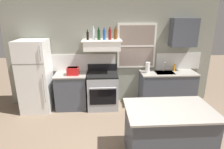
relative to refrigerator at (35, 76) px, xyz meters
name	(u,v)px	position (x,y,z in m)	size (l,w,h in m)	color
back_wall	(113,53)	(1.93, 0.39, 0.47)	(5.40, 0.11, 2.70)	gray
refrigerator	(35,76)	(0.00, 0.00, 0.00)	(0.70, 0.72, 1.77)	white
counter_left_of_stove	(72,91)	(0.85, 0.06, -0.43)	(0.79, 0.63, 0.91)	#474C56
toaster	(73,71)	(0.92, -0.01, 0.12)	(0.30, 0.20, 0.19)	red
stove_range	(103,90)	(1.65, 0.02, -0.42)	(0.76, 0.69, 1.09)	#9EA0A5
range_hood_shelf	(102,45)	(1.65, 0.12, 0.74)	(0.96, 0.52, 0.24)	white
bottle_balsamic_dark	(88,36)	(1.31, 0.11, 0.96)	(0.06, 0.06, 0.24)	black
bottle_clear_tall	(93,34)	(1.45, 0.16, 1.00)	(0.06, 0.06, 0.32)	silver
bottle_dark_green_wine	(99,35)	(1.58, 0.11, 0.98)	(0.07, 0.07, 0.30)	#143819
bottle_blue_liqueur	(104,35)	(1.71, 0.12, 0.98)	(0.07, 0.07, 0.29)	#1E478C
bottle_red_label_wine	(110,34)	(1.85, 0.13, 0.99)	(0.07, 0.07, 0.31)	maroon
bottle_amber_wine	(115,34)	(1.98, 0.18, 0.99)	(0.07, 0.07, 0.31)	brown
counter_right_with_sink	(167,88)	(3.35, 0.06, -0.43)	(1.43, 0.63, 0.91)	#474C56
sink_faucet	(164,65)	(3.25, 0.16, 0.20)	(0.03, 0.17, 0.28)	silver
paper_towel_roll	(148,67)	(2.80, 0.06, 0.16)	(0.11, 0.11, 0.27)	white
dish_soap_bottle	(174,68)	(3.53, 0.16, 0.11)	(0.06, 0.06, 0.18)	orange
kitchen_island	(167,133)	(2.70, -1.88, -0.43)	(1.40, 0.90, 0.91)	#474C56
upper_cabinet_right	(184,33)	(3.70, 0.20, 1.01)	(0.64, 0.32, 0.70)	#474C56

